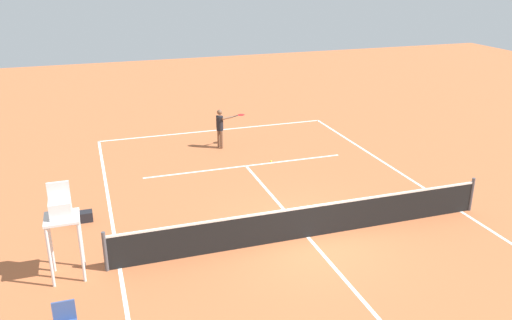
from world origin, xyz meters
name	(u,v)px	position (x,y,z in m)	size (l,w,h in m)	color
ground_plane	(308,237)	(0.00, 0.00, 0.00)	(60.00, 60.00, 0.00)	#B76038
court_lines	(308,237)	(0.00, 0.00, 0.00)	(10.33, 21.10, 0.01)	white
tennis_net	(308,221)	(0.00, 0.00, 0.50)	(10.93, 0.10, 1.07)	#4C4C51
player_serving	(221,125)	(0.34, -8.10, 0.96)	(1.29, 0.56, 1.62)	brown
tennis_ball	(271,161)	(-1.03, -5.86, 0.03)	(0.07, 0.07, 0.07)	#CCE033
umpire_chair	(61,216)	(6.30, -0.06, 1.61)	(0.80, 0.80, 2.41)	silver
equipment_bag	(79,217)	(6.02, -2.97, 0.15)	(0.76, 0.32, 0.30)	black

